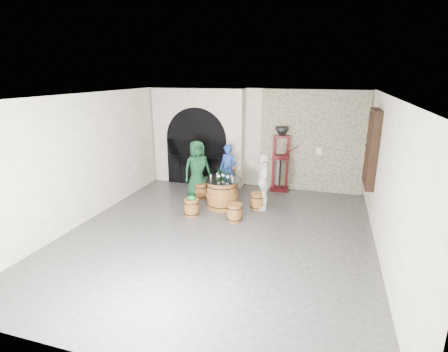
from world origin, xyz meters
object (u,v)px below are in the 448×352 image
(barrel_table, at_px, (222,193))
(side_barrel, at_px, (228,179))
(person_blue, at_px, (228,169))
(barrel_stool_near_right, at_px, (234,213))
(corking_press, at_px, (281,154))
(barrel_stool_left, at_px, (201,191))
(wine_bottle_right, at_px, (223,174))
(wine_bottle_center, at_px, (228,175))
(barrel_stool_far, at_px, (227,189))
(person_green, at_px, (197,169))
(barrel_stool_near_left, at_px, (191,207))
(wine_bottle_left, at_px, (219,175))
(barrel_stool_right, at_px, (257,201))
(person_white, at_px, (264,182))

(barrel_table, bearing_deg, side_barrel, 100.54)
(person_blue, distance_m, side_barrel, 0.71)
(barrel_stool_near_right, height_order, corking_press, corking_press)
(barrel_table, relative_size, side_barrel, 1.74)
(barrel_table, bearing_deg, person_blue, 98.72)
(barrel_stool_left, relative_size, wine_bottle_right, 1.41)
(wine_bottle_center, bearing_deg, person_blue, 106.06)
(side_barrel, bearing_deg, barrel_stool_left, -113.59)
(barrel_stool_far, distance_m, barrel_stool_near_right, 1.94)
(barrel_stool_far, distance_m, person_green, 1.11)
(barrel_stool_near_left, distance_m, wine_bottle_left, 1.17)
(wine_bottle_left, xyz_separation_m, side_barrel, (-0.24, 1.78, -0.66))
(side_barrel, distance_m, corking_press, 1.89)
(barrel_stool_right, bearing_deg, person_green, 166.95)
(person_green, height_order, wine_bottle_center, person_green)
(person_blue, relative_size, person_white, 0.99)
(barrel_stool_far, height_order, person_blue, person_blue)
(wine_bottle_center, relative_size, side_barrel, 0.52)
(barrel_stool_near_right, distance_m, barrel_stool_near_left, 1.19)
(barrel_table, bearing_deg, person_white, 10.86)
(barrel_stool_left, xyz_separation_m, barrel_stool_near_right, (1.42, -1.35, 0.00))
(person_white, bearing_deg, barrel_stool_near_right, -37.08)
(person_green, distance_m, wine_bottle_right, 1.15)
(corking_press, bearing_deg, wine_bottle_left, -126.90)
(barrel_stool_near_left, bearing_deg, barrel_stool_right, 31.64)
(barrel_stool_far, relative_size, wine_bottle_right, 1.41)
(wine_bottle_right, bearing_deg, person_white, 7.38)
(barrel_stool_near_left, relative_size, side_barrel, 0.73)
(barrel_stool_right, xyz_separation_m, person_white, (0.16, 0.03, 0.57))
(barrel_stool_right, xyz_separation_m, corking_press, (0.35, 1.80, 0.97))
(person_blue, bearing_deg, wine_bottle_center, -59.87)
(barrel_stool_left, height_order, side_barrel, side_barrel)
(barrel_stool_far, distance_m, wine_bottle_left, 1.28)
(wine_bottle_left, xyz_separation_m, wine_bottle_right, (0.09, 0.13, 0.00))
(barrel_stool_near_left, height_order, wine_bottle_right, wine_bottle_right)
(barrel_stool_far, xyz_separation_m, wine_bottle_right, (0.16, -0.91, 0.74))
(barrel_stool_near_left, distance_m, side_barrel, 2.53)
(side_barrel, bearing_deg, wine_bottle_center, -74.33)
(person_green, relative_size, corking_press, 0.85)
(barrel_stool_near_right, relative_size, person_white, 0.29)
(person_green, bearing_deg, barrel_stool_near_right, -87.24)
(barrel_table, height_order, wine_bottle_left, wine_bottle_left)
(barrel_stool_far, relative_size, wine_bottle_left, 1.41)
(barrel_stool_left, distance_m, person_green, 0.67)
(person_green, relative_size, person_white, 1.10)
(barrel_table, relative_size, barrel_stool_near_left, 2.38)
(barrel_table, bearing_deg, barrel_stool_left, 146.86)
(person_white, distance_m, wine_bottle_left, 1.26)
(barrel_stool_left, relative_size, person_blue, 0.29)
(barrel_stool_left, xyz_separation_m, corking_press, (2.16, 1.44, 0.97))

